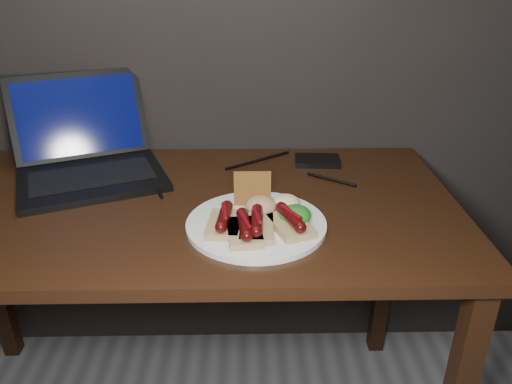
{
  "coord_description": "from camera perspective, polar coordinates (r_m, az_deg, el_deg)",
  "views": [
    {
      "loc": [
        0.19,
        0.3,
        1.3
      ],
      "look_at": [
        0.21,
        1.28,
        0.82
      ],
      "focal_mm": 35.0,
      "sensor_mm": 36.0,
      "label": 1
    }
  ],
  "objects": [
    {
      "name": "bread_sausage_center",
      "position": [
        1.05,
        0.09,
        -3.77
      ],
      "size": [
        0.07,
        0.12,
        0.04
      ],
      "color": "tan",
      "rests_on": "plate"
    },
    {
      "name": "crispbread",
      "position": [
        1.15,
        -0.41,
        0.38
      ],
      "size": [
        0.09,
        0.01,
        0.08
      ],
      "primitive_type": "cube",
      "color": "#AE792F",
      "rests_on": "plate"
    },
    {
      "name": "coleslaw_mound",
      "position": [
        1.14,
        3.44,
        -1.24
      ],
      "size": [
        0.06,
        0.06,
        0.04
      ],
      "primitive_type": "ellipsoid",
      "color": "white",
      "rests_on": "plate"
    },
    {
      "name": "plate",
      "position": [
        1.1,
        0.03,
        -3.69
      ],
      "size": [
        0.39,
        0.39,
        0.01
      ],
      "primitive_type": "cylinder",
      "rotation": [
        0.0,
        0.0,
        0.32
      ],
      "color": "white",
      "rests_on": "desk"
    },
    {
      "name": "laptop",
      "position": [
        1.41,
        -18.69,
        3.92
      ],
      "size": [
        0.47,
        0.47,
        0.25
      ],
      "color": "black",
      "rests_on": "desk"
    },
    {
      "name": "bread_sausage_left",
      "position": [
        1.06,
        -3.64,
        -3.31
      ],
      "size": [
        0.08,
        0.12,
        0.04
      ],
      "color": "tan",
      "rests_on": "plate"
    },
    {
      "name": "hard_drive",
      "position": [
        1.43,
        7.02,
        3.57
      ],
      "size": [
        0.13,
        0.09,
        0.02
      ],
      "primitive_type": "cube",
      "rotation": [
        0.0,
        0.0,
        -0.07
      ],
      "color": "black",
      "rests_on": "desk"
    },
    {
      "name": "bread_sausage_extra",
      "position": [
        1.03,
        -1.34,
        -4.24
      ],
      "size": [
        0.08,
        0.12,
        0.04
      ],
      "color": "tan",
      "rests_on": "plate"
    },
    {
      "name": "bread_sausage_right",
      "position": [
        1.06,
        3.94,
        -3.41
      ],
      "size": [
        0.11,
        0.13,
        0.04
      ],
      "color": "tan",
      "rests_on": "plate"
    },
    {
      "name": "salad_greens",
      "position": [
        1.09,
        4.5,
        -2.61
      ],
      "size": [
        0.07,
        0.07,
        0.04
      ],
      "primitive_type": "ellipsoid",
      "color": "#145C12",
      "rests_on": "plate"
    },
    {
      "name": "salsa_mound",
      "position": [
        1.12,
        0.58,
        -1.54
      ],
      "size": [
        0.07,
        0.07,
        0.04
      ],
      "primitive_type": "ellipsoid",
      "color": "maroon",
      "rests_on": "plate"
    },
    {
      "name": "desk",
      "position": [
        1.27,
        -9.69,
        -4.63
      ],
      "size": [
        1.4,
        0.7,
        0.75
      ],
      "color": "black",
      "rests_on": "ground"
    },
    {
      "name": "desk_cables",
      "position": [
        1.35,
        -9.21,
        1.76
      ],
      "size": [
        0.98,
        0.34,
        0.01
      ],
      "color": "black",
      "rests_on": "desk"
    }
  ]
}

